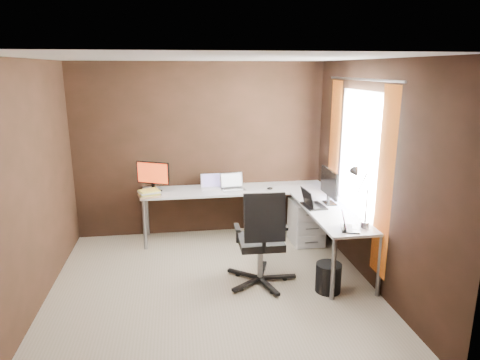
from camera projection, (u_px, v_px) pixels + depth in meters
name	position (u px, v px, depth m)	size (l,w,h in m)	color
room	(242.00, 176.00, 4.59)	(3.60, 3.60, 2.50)	tan
desk	(268.00, 201.00, 5.74)	(2.65, 2.25, 0.73)	white
drawer_pedestal	(306.00, 222.00, 6.03)	(0.42, 0.50, 0.60)	white
monitor_left	(153.00, 175.00, 5.93)	(0.45, 0.24, 0.42)	black
monitor_right	(329.00, 184.00, 5.38)	(0.13, 0.55, 0.45)	black
laptop_white	(212.00, 186.00, 6.11)	(0.31, 0.23, 0.21)	white
laptop_silver	(232.00, 186.00, 6.09)	(0.36, 0.28, 0.22)	silver
laptop_black_big	(311.00, 203.00, 5.31)	(0.27, 0.36, 0.23)	black
laptop_black_small	(348.00, 226.00, 4.57)	(0.26, 0.31, 0.18)	black
book_stack	(149.00, 193.00, 5.74)	(0.33, 0.29, 0.09)	tan
mouse_left	(159.00, 195.00, 5.76)	(0.09, 0.05, 0.03)	black
mouse_corner	(270.00, 188.00, 6.07)	(0.09, 0.06, 0.03)	black
desk_lamp	(359.00, 189.00, 4.57)	(0.20, 0.24, 0.66)	slate
office_chair	(261.00, 257.00, 4.85)	(0.63, 0.63, 1.13)	black
wastebasket	(328.00, 277.00, 4.72)	(0.28, 0.28, 0.32)	black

